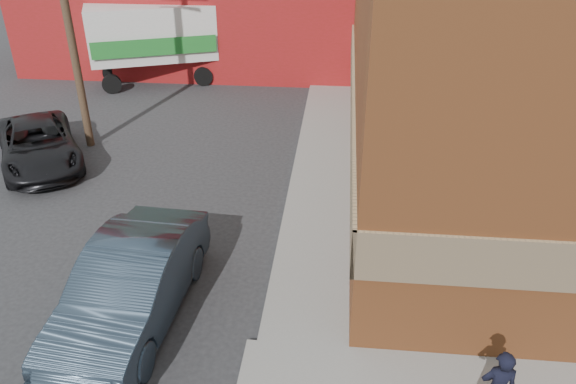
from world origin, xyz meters
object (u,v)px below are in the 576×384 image
(warehouse, at_px, (201,3))
(utility_pole, at_px, (65,4))
(sedan, at_px, (131,286))
(box_truck, at_px, (168,38))
(suv_a, at_px, (38,144))

(warehouse, relative_size, utility_pole, 1.81)
(utility_pole, height_order, sedan, utility_pole)
(box_truck, bearing_deg, utility_pole, -118.27)
(warehouse, relative_size, suv_a, 3.31)
(sedan, distance_m, box_truck, 16.22)
(warehouse, xyz_separation_m, box_truck, (-0.64, -3.75, -0.81))
(box_truck, bearing_deg, warehouse, 58.76)
(suv_a, height_order, box_truck, box_truck)
(utility_pole, bearing_deg, sedan, -61.74)
(utility_pole, bearing_deg, box_truck, 83.25)
(warehouse, bearing_deg, suv_a, -101.01)
(sedan, relative_size, suv_a, 1.05)
(utility_pole, bearing_deg, warehouse, 82.23)
(sedan, xyz_separation_m, suv_a, (-5.52, 6.90, -0.17))
(warehouse, height_order, suv_a, warehouse)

